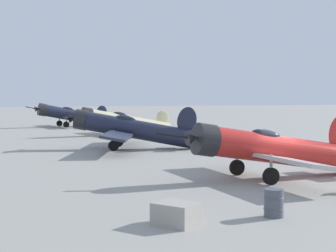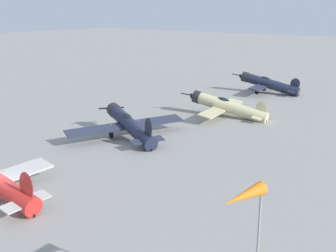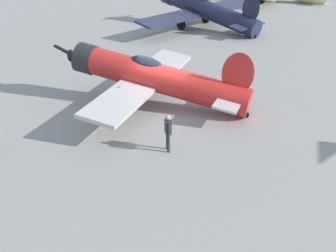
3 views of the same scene
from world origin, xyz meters
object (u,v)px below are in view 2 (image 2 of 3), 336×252
(airplane_outer_stand, at_px, (268,84))
(airplane_mid_apron, at_px, (129,124))
(airplane_far_line, at_px, (227,106))
(windsock_mast, at_px, (245,202))

(airplane_outer_stand, bearing_deg, airplane_mid_apron, 81.56)
(airplane_far_line, relative_size, windsock_mast, 1.72)
(airplane_mid_apron, distance_m, windsock_mast, 29.12)
(airplane_far_line, xyz_separation_m, airplane_outer_stand, (2.63, -17.46, 0.22))
(airplane_mid_apron, xyz_separation_m, airplane_far_line, (-3.35, -14.38, -0.19))
(windsock_mast, bearing_deg, airplane_far_line, -58.60)
(airplane_far_line, bearing_deg, airplane_outer_stand, -89.57)
(airplane_far_line, height_order, airplane_outer_stand, airplane_outer_stand)
(airplane_outer_stand, bearing_deg, airplane_far_line, 91.41)
(airplane_mid_apron, relative_size, windsock_mast, 1.90)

